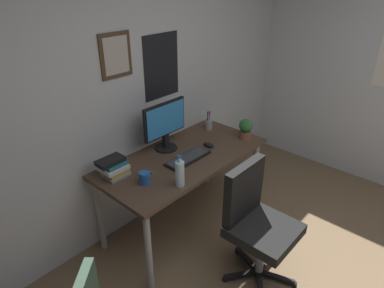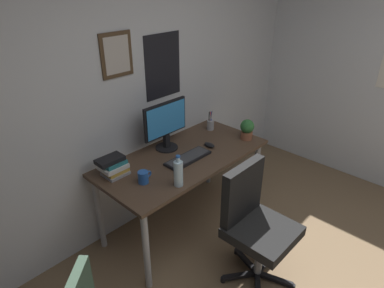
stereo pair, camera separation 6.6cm
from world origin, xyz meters
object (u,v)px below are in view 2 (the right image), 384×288
at_px(computer_mouse, 209,145).
at_px(book_stack_left, 113,166).
at_px(coffee_mug_near, 143,177).
at_px(pen_cup, 210,124).
at_px(office_chair, 254,220).
at_px(monitor, 166,124).
at_px(potted_plant, 247,129).
at_px(water_bottle, 178,173).
at_px(keyboard, 188,158).

height_order(computer_mouse, book_stack_left, book_stack_left).
height_order(coffee_mug_near, pen_cup, pen_cup).
bearing_deg(coffee_mug_near, office_chair, -57.98).
xyz_separation_m(monitor, potted_plant, (0.65, -0.41, -0.13)).
bearing_deg(computer_mouse, monitor, 137.70).
distance_m(monitor, coffee_mug_near, 0.60).
bearing_deg(monitor, coffee_mug_near, -150.16).
xyz_separation_m(office_chair, book_stack_left, (-0.54, 0.97, 0.29)).
height_order(computer_mouse, pen_cup, pen_cup).
relative_size(water_bottle, book_stack_left, 1.15).
xyz_separation_m(water_bottle, pen_cup, (0.91, 0.47, -0.05)).
bearing_deg(potted_plant, book_stack_left, 162.69).
xyz_separation_m(keyboard, pen_cup, (0.59, 0.26, 0.04)).
bearing_deg(book_stack_left, water_bottle, -62.59).
distance_m(office_chair, monitor, 1.10).
bearing_deg(water_bottle, book_stack_left, 117.41).
bearing_deg(computer_mouse, book_stack_left, 164.80).
bearing_deg(book_stack_left, pen_cup, 0.08).
distance_m(monitor, keyboard, 0.36).
bearing_deg(pen_cup, computer_mouse, -140.47).
bearing_deg(monitor, keyboard, -92.60).
relative_size(monitor, computer_mouse, 4.18).
relative_size(pen_cup, book_stack_left, 0.91).
bearing_deg(keyboard, coffee_mug_near, 179.94).
xyz_separation_m(keyboard, computer_mouse, (0.30, 0.02, 0.01)).
height_order(water_bottle, pen_cup, water_bottle).
xyz_separation_m(monitor, book_stack_left, (-0.58, -0.03, -0.17)).
xyz_separation_m(water_bottle, coffee_mug_near, (-0.16, 0.22, -0.06)).
xyz_separation_m(coffee_mug_near, book_stack_left, (-0.09, 0.26, 0.03)).
bearing_deg(monitor, book_stack_left, -177.45).
relative_size(office_chair, potted_plant, 4.87).
bearing_deg(potted_plant, coffee_mug_near, 173.62).
bearing_deg(keyboard, computer_mouse, 3.99).
bearing_deg(water_bottle, keyboard, 33.78).
relative_size(monitor, pen_cup, 2.30).
bearing_deg(book_stack_left, computer_mouse, -15.20).
relative_size(office_chair, keyboard, 2.21).
xyz_separation_m(computer_mouse, book_stack_left, (-0.87, 0.24, 0.06)).
xyz_separation_m(pen_cup, book_stack_left, (-1.15, -0.00, 0.02)).
xyz_separation_m(computer_mouse, coffee_mug_near, (-0.78, -0.02, 0.03)).
bearing_deg(keyboard, monitor, 87.40).
distance_m(keyboard, potted_plant, 0.68).
bearing_deg(monitor, computer_mouse, -42.30).
xyz_separation_m(office_chair, coffee_mug_near, (-0.45, 0.71, 0.27)).
xyz_separation_m(keyboard, water_bottle, (-0.32, -0.22, 0.09)).
xyz_separation_m(monitor, computer_mouse, (0.29, -0.26, -0.22)).
relative_size(water_bottle, pen_cup, 1.26).
relative_size(office_chair, book_stack_left, 4.34).
height_order(monitor, coffee_mug_near, monitor).
bearing_deg(coffee_mug_near, pen_cup, 13.59).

